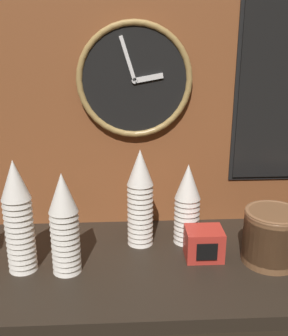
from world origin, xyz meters
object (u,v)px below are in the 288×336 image
at_px(cup_stack_center_right, 187,204).
at_px(cup_stack_center_left, 64,224).
at_px(wall_clock, 135,80).
at_px(napkin_dispenser, 204,244).
at_px(cup_stack_left, 18,217).
at_px(cup_stack_center, 140,198).
at_px(bowl_stack_right, 272,235).

height_order(cup_stack_center_right, cup_stack_center_left, cup_stack_center_left).
bearing_deg(wall_clock, napkin_dispenser, -50.69).
relative_size(cup_stack_center_left, cup_stack_left, 0.90).
bearing_deg(napkin_dispenser, cup_stack_center, 151.54).
bearing_deg(cup_stack_center, napkin_dispenser, -28.46).
bearing_deg(cup_stack_center_right, napkin_dispenser, -69.90).
bearing_deg(bowl_stack_right, cup_stack_left, -179.63).
relative_size(cup_stack_left, bowl_stack_right, 1.96).
xyz_separation_m(cup_stack_center_right, cup_stack_center_left, (-0.36, -0.15, 0.02)).
relative_size(cup_stack_center_right, cup_stack_center_left, 0.89).
distance_m(cup_stack_center, cup_stack_center_right, 0.15).
height_order(cup_stack_left, wall_clock, wall_clock).
bearing_deg(bowl_stack_right, wall_clock, 145.53).
relative_size(cup_stack_center_right, wall_clock, 0.72).
bearing_deg(cup_stack_center_right, wall_clock, 139.22).
xyz_separation_m(cup_stack_center_right, napkin_dispenser, (0.04, -0.10, -0.08)).
bearing_deg(wall_clock, cup_stack_center_right, -40.78).
height_order(cup_stack_center_left, napkin_dispenser, cup_stack_center_left).
bearing_deg(bowl_stack_right, cup_stack_center_left, -177.97).
xyz_separation_m(cup_stack_center_left, napkin_dispenser, (0.40, 0.05, -0.10)).
relative_size(bowl_stack_right, napkin_dispenser, 1.52).
relative_size(cup_stack_center, cup_stack_center_right, 1.19).
xyz_separation_m(cup_stack_center_right, wall_clock, (-0.16, 0.14, 0.36)).
bearing_deg(cup_stack_center_left, napkin_dispenser, 6.92).
bearing_deg(bowl_stack_right, cup_stack_center, 161.29).
distance_m(cup_stack_center, cup_stack_center_left, 0.26).
xyz_separation_m(cup_stack_center, wall_clock, (-0.01, 0.14, 0.34)).
xyz_separation_m(cup_stack_center_left, wall_clock, (0.20, 0.29, 0.35)).
bearing_deg(cup_stack_center, cup_stack_center_left, -145.24).
bearing_deg(cup_stack_center, bowl_stack_right, -18.71).
xyz_separation_m(cup_stack_left, bowl_stack_right, (0.72, 0.00, -0.08)).
height_order(cup_stack_center_right, wall_clock, wall_clock).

